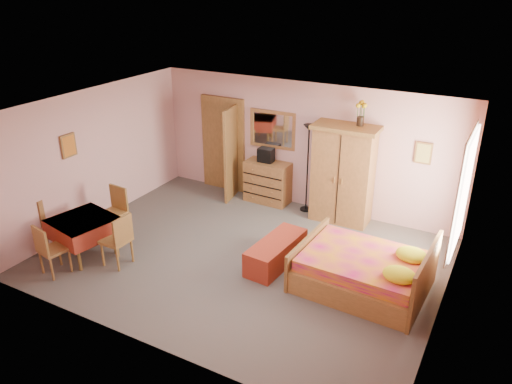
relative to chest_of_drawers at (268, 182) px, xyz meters
The scene contains 23 objects.
floor 2.42m from the chest_of_drawers, 72.98° to the right, with size 6.50×6.50×0.00m, color slate.
ceiling 3.21m from the chest_of_drawers, 72.98° to the right, with size 6.50×6.50×0.00m, color brown.
wall_back 1.12m from the chest_of_drawers, 18.14° to the left, with size 6.50×0.10×2.60m, color #E2A7A4.
wall_front 4.90m from the chest_of_drawers, 81.71° to the right, with size 6.50×0.10×2.60m, color #E2A7A4.
wall_left 3.52m from the chest_of_drawers, 138.35° to the right, with size 0.10×5.00×2.60m, color #E2A7A4.
wall_right 4.63m from the chest_of_drawers, 29.94° to the right, with size 0.10×5.00×2.60m, color #E2A7A4.
doorway 1.35m from the chest_of_drawers, behind, with size 1.06×0.12×2.15m, color #9E6B35.
window 4.17m from the chest_of_drawers, 15.35° to the right, with size 0.08×1.40×1.95m, color white.
picture_left 4.02m from the chest_of_drawers, 131.31° to the right, with size 0.04×0.32×0.42m, color orange.
picture_back 3.25m from the chest_of_drawers, ahead, with size 0.30×0.04×0.40m, color #D8BF59.
chest_of_drawers is the anchor object (origin of this frame).
wall_mirror 1.12m from the chest_of_drawers, 90.00° to the left, with size 1.01×0.05×0.80m, color white.
stereo 0.60m from the chest_of_drawers, 160.67° to the left, with size 0.32×0.23×0.29m, color black.
floor_lamp 1.01m from the chest_of_drawers, ahead, with size 0.23×0.23×1.83m, color black.
wardrobe 1.75m from the chest_of_drawers, ahead, with size 1.24×0.64×1.94m, color #A76C38.
sunflower_vase 2.56m from the chest_of_drawers, ahead, with size 0.19×0.19×0.47m, color yellow.
bed 3.48m from the chest_of_drawers, 37.59° to the right, with size 1.96×1.55×0.91m, color #CA136E.
bench 2.53m from the chest_of_drawers, 59.27° to the right, with size 0.49×1.32×0.44m, color maroon.
dining_table 3.90m from the chest_of_drawers, 116.52° to the right, with size 0.96×0.96×0.70m, color maroon.
chair_south 4.49m from the chest_of_drawers, 113.02° to the right, with size 0.40×0.40×0.88m, color #966232.
chair_north 3.27m from the chest_of_drawers, 123.47° to the right, with size 0.43×0.43×0.94m, color olive.
chair_west 4.21m from the chest_of_drawers, 125.03° to the right, with size 0.42×0.42×0.92m, color #976433.
chair_east 3.60m from the chest_of_drawers, 107.09° to the right, with size 0.42×0.42×0.92m, color #A27336.
Camera 1 is at (3.76, -6.42, 4.54)m, focal length 35.00 mm.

